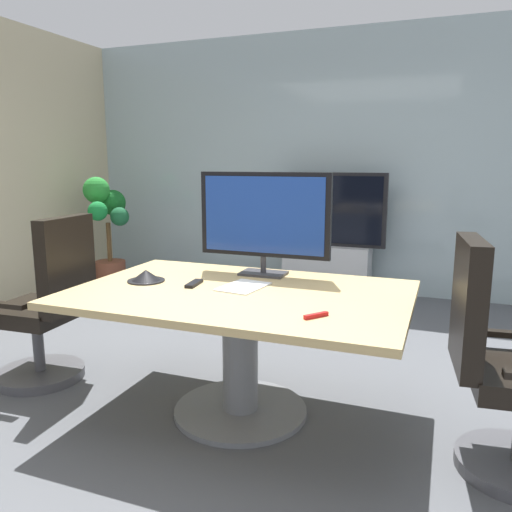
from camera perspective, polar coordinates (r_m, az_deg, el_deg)
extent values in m
plane|color=#515459|center=(3.19, -3.24, -15.90)|extent=(7.02, 7.02, 0.00)
cube|color=#9EB2B7|center=(5.66, 9.02, 10.26)|extent=(6.02, 0.10, 2.79)
cube|color=tan|center=(2.79, -1.83, -4.33)|extent=(1.83, 1.20, 0.04)
cylinder|color=slate|center=(2.90, -1.79, -11.25)|extent=(0.20, 0.20, 0.68)
cylinder|color=slate|center=(3.04, -1.75, -16.98)|extent=(0.76, 0.76, 0.03)
cylinder|color=#4C4C51|center=(3.74, -23.13, -12.14)|extent=(0.56, 0.56, 0.06)
cylinder|color=#4C4C51|center=(3.67, -23.38, -9.11)|extent=(0.07, 0.07, 0.36)
cube|color=black|center=(3.60, -23.64, -5.80)|extent=(0.51, 0.51, 0.10)
cube|color=black|center=(3.35, -20.58, -0.94)|extent=(0.11, 0.46, 0.60)
cube|color=black|center=(3.75, -20.94, -3.08)|extent=(0.28, 0.06, 0.03)
cube|color=black|center=(3.37, -26.43, -4.99)|extent=(0.28, 0.06, 0.03)
cube|color=black|center=(2.48, 22.87, -5.04)|extent=(0.14, 0.46, 0.60)
cube|color=black|center=(2.83, 26.88, -7.91)|extent=(0.28, 0.08, 0.03)
cube|color=#333338|center=(3.17, 0.83, -1.98)|extent=(0.28, 0.18, 0.02)
cylinder|color=#333338|center=(3.15, 0.83, -0.95)|extent=(0.04, 0.04, 0.10)
cube|color=black|center=(3.12, 0.93, 4.68)|extent=(0.84, 0.04, 0.52)
cube|color=navy|center=(3.10, 0.80, 4.65)|extent=(0.77, 0.01, 0.47)
cube|color=#B7BABC|center=(5.44, 8.01, -1.62)|extent=(0.90, 0.36, 0.55)
cube|color=black|center=(5.32, 8.15, 5.24)|extent=(1.20, 0.06, 0.76)
cube|color=black|center=(5.29, 8.06, 5.21)|extent=(1.12, 0.01, 0.69)
cylinder|color=brown|center=(6.03, -16.08, -1.94)|extent=(0.34, 0.34, 0.30)
cylinder|color=brown|center=(5.96, -16.27, 1.53)|extent=(0.05, 0.05, 0.44)
sphere|color=#1C6035|center=(5.85, -15.14, 4.32)|extent=(0.21, 0.21, 0.21)
sphere|color=#186525|center=(6.08, -15.87, 5.83)|extent=(0.29, 0.29, 0.29)
sphere|color=green|center=(5.98, -17.58, 7.11)|extent=(0.30, 0.30, 0.30)
sphere|color=#188335|center=(5.74, -17.45, 4.86)|extent=(0.21, 0.21, 0.21)
cone|color=black|center=(3.06, -12.33, -2.17)|extent=(0.19, 0.19, 0.07)
cylinder|color=black|center=(3.06, -12.30, -2.73)|extent=(0.22, 0.22, 0.01)
cube|color=black|center=(2.93, -7.01, -3.10)|extent=(0.07, 0.17, 0.02)
cube|color=red|center=(2.33, 6.80, -6.68)|extent=(0.10, 0.11, 0.02)
cube|color=white|center=(2.85, -1.43, -3.48)|extent=(0.25, 0.33, 0.01)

